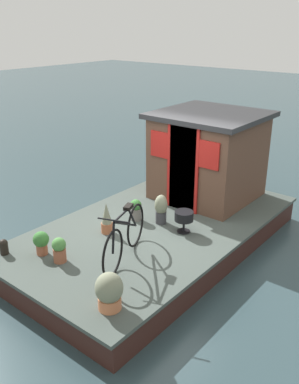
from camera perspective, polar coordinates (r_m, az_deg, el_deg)
ground_plane at (r=8.09m, az=0.90°, el=-7.38°), size 60.00×60.00×0.00m
houseboat_deck at (r=7.97m, az=0.91°, el=-5.85°), size 5.71×3.17×0.48m
houseboat_cabin at (r=8.86m, az=7.98°, el=5.00°), size 2.03×2.08×1.81m
bicycle at (r=6.56m, az=-3.38°, el=-6.07°), size 1.60×0.70×0.88m
potted_plant_rosemary at (r=7.76m, az=1.58°, el=-2.27°), size 0.24×0.24×0.56m
potted_plant_fern at (r=7.91m, az=-1.87°, el=-2.38°), size 0.22×0.22×0.42m
potted_plant_basil at (r=6.99m, az=-14.55°, el=-6.59°), size 0.26×0.26×0.40m
potted_plant_ivy at (r=6.73m, az=-12.20°, el=-7.66°), size 0.22×0.22×0.41m
potted_plant_thyme at (r=7.45m, az=-5.86°, el=-3.64°), size 0.21×0.21×0.57m
potted_plant_sage at (r=5.59m, az=-5.51°, el=-13.30°), size 0.37×0.37×0.53m
charcoal_grill at (r=7.45m, az=4.73°, el=-3.41°), size 0.34×0.34×0.40m
mooring_bollard at (r=7.22m, az=-19.26°, el=-7.00°), size 0.14×0.14×0.26m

